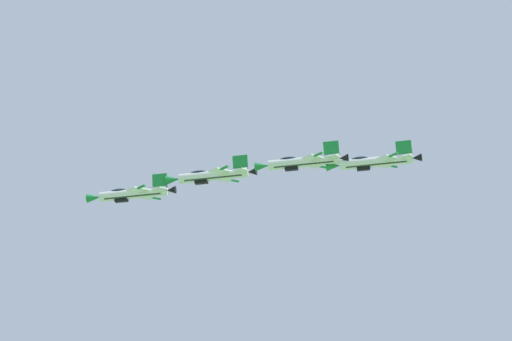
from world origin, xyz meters
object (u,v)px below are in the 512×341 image
object	(u,v)px
fighter_jet_left_wing	(212,176)
fighter_jet_right_wing	(302,162)
fighter_jet_lead	(132,194)
fighter_jet_left_outer	(374,162)

from	to	relation	value
fighter_jet_left_wing	fighter_jet_right_wing	size ratio (longest dim) A/B	1.00
fighter_jet_lead	fighter_jet_left_outer	world-z (taller)	fighter_jet_left_outer
fighter_jet_left_outer	fighter_jet_right_wing	bearing A→B (deg)	94.09
fighter_jet_right_wing	fighter_jet_left_outer	world-z (taller)	fighter_jet_right_wing
fighter_jet_lead	fighter_jet_right_wing	bearing A→B (deg)	-93.21
fighter_jet_left_wing	fighter_jet_right_wing	world-z (taller)	fighter_jet_right_wing
fighter_jet_lead	fighter_jet_left_outer	size ratio (longest dim) A/B	1.00
fighter_jet_left_wing	fighter_jet_right_wing	distance (m)	15.83
fighter_jet_left_wing	fighter_jet_left_outer	world-z (taller)	fighter_jet_left_wing
fighter_jet_lead	fighter_jet_right_wing	distance (m)	30.21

